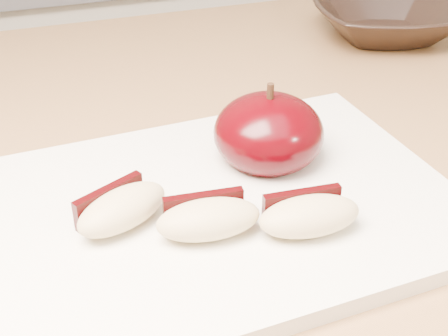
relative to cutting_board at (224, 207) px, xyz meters
name	(u,v)px	position (x,y,z in m)	size (l,w,h in m)	color
back_cabinet	(79,165)	(-0.04, 0.80, -0.44)	(2.40, 0.62, 0.94)	silver
cutting_board	(224,207)	(0.00, 0.00, 0.00)	(0.31, 0.23, 0.01)	white
apple_half	(269,133)	(0.05, 0.04, 0.03)	(0.08, 0.08, 0.07)	black
apple_wedge_a	(121,208)	(-0.07, 0.00, 0.02)	(0.07, 0.06, 0.02)	tan
apple_wedge_b	(208,218)	(-0.02, -0.03, 0.02)	(0.07, 0.04, 0.02)	tan
apple_wedge_c	(309,215)	(0.04, -0.05, 0.02)	(0.07, 0.04, 0.02)	tan
bowl	(386,18)	(0.28, 0.26, 0.01)	(0.16, 0.16, 0.04)	black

